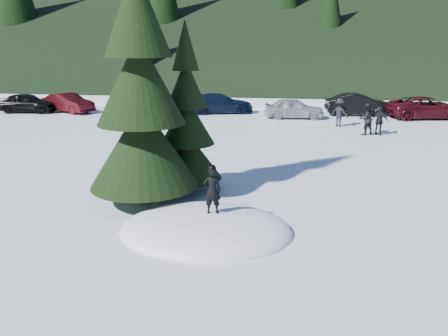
# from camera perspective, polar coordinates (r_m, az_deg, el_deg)

# --- Properties ---
(ground) EXTENTS (200.00, 200.00, 0.00)m
(ground) POSITION_cam_1_polar(r_m,az_deg,el_deg) (11.36, -2.34, -8.18)
(ground) COLOR white
(ground) RESTS_ON ground
(snow_mound) EXTENTS (4.48, 3.52, 0.96)m
(snow_mound) POSITION_cam_1_polar(r_m,az_deg,el_deg) (11.36, -2.34, -8.18)
(snow_mound) COLOR white
(snow_mound) RESTS_ON ground
(spruce_tall) EXTENTS (3.20, 3.20, 8.60)m
(spruce_tall) POSITION_cam_1_polar(r_m,az_deg,el_deg) (12.76, -10.86, 9.70)
(spruce_tall) COLOR black
(spruce_tall) RESTS_ON ground
(spruce_short) EXTENTS (2.20, 2.20, 5.37)m
(spruce_short) POSITION_cam_1_polar(r_m,az_deg,el_deg) (13.99, -4.84, 5.41)
(spruce_short) COLOR black
(spruce_short) RESTS_ON ground
(child_skier) EXTENTS (0.48, 0.36, 1.20)m
(child_skier) POSITION_cam_1_polar(r_m,az_deg,el_deg) (11.00, -1.55, -2.96)
(child_skier) COLOR black
(child_skier) RESTS_ON snow_mound
(adult_0) EXTENTS (1.02, 0.94, 1.69)m
(adult_0) POSITION_cam_1_polar(r_m,az_deg,el_deg) (24.25, 18.06, 6.12)
(adult_0) COLOR black
(adult_0) RESTS_ON ground
(adult_1) EXTENTS (0.96, 0.72, 1.51)m
(adult_1) POSITION_cam_1_polar(r_m,az_deg,el_deg) (24.36, 19.65, 5.81)
(adult_1) COLOR black
(adult_1) RESTS_ON ground
(adult_2) EXTENTS (1.19, 1.04, 1.60)m
(adult_2) POSITION_cam_1_polar(r_m,az_deg,el_deg) (26.31, 14.88, 6.99)
(adult_2) COLOR black
(adult_2) RESTS_ON ground
(car_0) EXTENTS (4.10, 1.93, 1.36)m
(car_0) POSITION_cam_1_polar(r_m,az_deg,el_deg) (33.72, -24.31, 7.77)
(car_0) COLOR black
(car_0) RESTS_ON ground
(car_1) EXTENTS (4.24, 2.83, 1.32)m
(car_1) POSITION_cam_1_polar(r_m,az_deg,el_deg) (32.78, -19.67, 8.02)
(car_1) COLOR #380A0E
(car_1) RESTS_ON ground
(car_2) EXTENTS (5.23, 3.79, 1.32)m
(car_2) POSITION_cam_1_polar(r_m,az_deg,el_deg) (33.21, -9.62, 8.80)
(car_2) COLOR #505158
(car_2) RESTS_ON ground
(car_3) EXTENTS (5.01, 3.10, 1.36)m
(car_3) POSITION_cam_1_polar(r_m,az_deg,el_deg) (30.55, -0.60, 8.45)
(car_3) COLOR black
(car_3) RESTS_ON ground
(car_4) EXTENTS (3.86, 1.69, 1.30)m
(car_4) POSITION_cam_1_polar(r_m,az_deg,el_deg) (28.69, 9.12, 7.71)
(car_4) COLOR #9FA1A8
(car_4) RESTS_ON ground
(car_5) EXTENTS (4.52, 2.00, 1.44)m
(car_5) POSITION_cam_1_polar(r_m,az_deg,el_deg) (30.94, 17.20, 7.93)
(car_5) COLOR black
(car_5) RESTS_ON ground
(car_6) EXTENTS (5.36, 3.28, 1.39)m
(car_6) POSITION_cam_1_polar(r_m,az_deg,el_deg) (31.17, 24.91, 7.17)
(car_6) COLOR #3F0B12
(car_6) RESTS_ON ground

